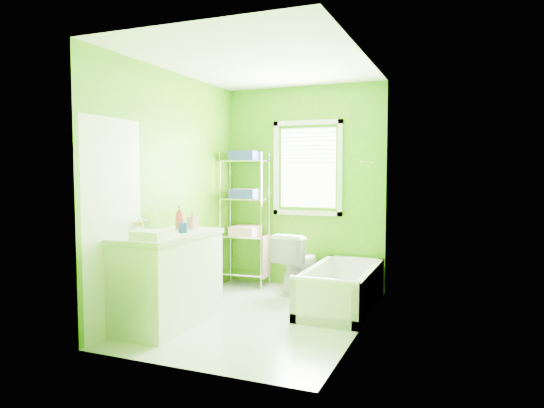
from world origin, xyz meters
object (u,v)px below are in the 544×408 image
at_px(bathtub, 341,295).
at_px(vanity, 168,276).
at_px(toilet, 298,262).
at_px(wire_shelf_unit, 247,203).

xyz_separation_m(bathtub, vanity, (-1.46, -1.17, 0.33)).
xyz_separation_m(bathtub, toilet, (-0.68, 0.51, 0.22)).
distance_m(bathtub, vanity, 1.90).
bearing_deg(wire_shelf_unit, toilet, -7.73).
relative_size(bathtub, toilet, 1.97).
distance_m(vanity, wire_shelf_unit, 1.88).
height_order(bathtub, wire_shelf_unit, wire_shelf_unit).
bearing_deg(bathtub, wire_shelf_unit, 156.93).
bearing_deg(toilet, vanity, 70.12).
xyz_separation_m(toilet, vanity, (-0.78, -1.67, 0.10)).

